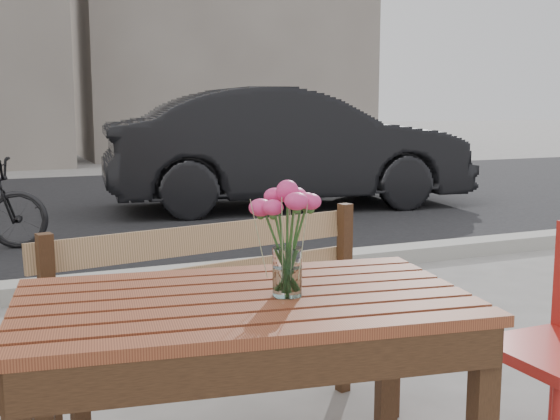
% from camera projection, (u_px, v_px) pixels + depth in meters
% --- Properties ---
extents(street, '(30.00, 8.12, 0.12)m').
position_uv_depth(street, '(75.00, 236.00, 6.72)').
color(street, black).
rests_on(street, ground).
extents(main_table, '(1.33, 0.90, 0.76)m').
position_uv_depth(main_table, '(244.00, 339.00, 1.95)').
color(main_table, brown).
rests_on(main_table, ground).
extents(main_bench, '(1.46, 0.65, 0.87)m').
position_uv_depth(main_bench, '(225.00, 303.00, 2.69)').
color(main_bench, olive).
rests_on(main_bench, ground).
extents(main_vase, '(0.17, 0.17, 0.32)m').
position_uv_depth(main_vase, '(287.00, 225.00, 1.90)').
color(main_vase, white).
rests_on(main_vase, main_table).
extents(parked_car, '(4.62, 2.11, 1.47)m').
position_uv_depth(parked_car, '(288.00, 148.00, 8.69)').
color(parked_car, black).
rests_on(parked_car, ground).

